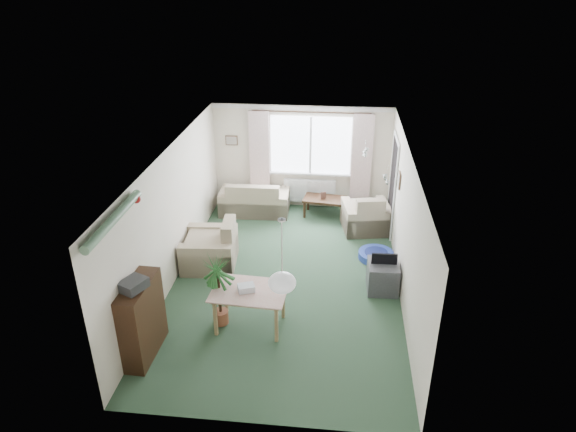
# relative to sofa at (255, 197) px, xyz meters

# --- Properties ---
(ground) EXTENTS (6.50, 6.50, 0.00)m
(ground) POSITION_rel_sofa_xyz_m (1.03, -2.75, -0.39)
(ground) COLOR #2A4630
(window) EXTENTS (1.80, 0.03, 1.30)m
(window) POSITION_rel_sofa_xyz_m (1.23, 0.48, 1.11)
(window) COLOR white
(curtain_rod) EXTENTS (2.60, 0.03, 0.03)m
(curtain_rod) POSITION_rel_sofa_xyz_m (1.23, 0.40, 1.88)
(curtain_rod) COLOR black
(curtain_left) EXTENTS (0.45, 0.08, 2.00)m
(curtain_left) POSITION_rel_sofa_xyz_m (0.08, 0.38, 0.88)
(curtain_left) COLOR beige
(curtain_right) EXTENTS (0.45, 0.08, 2.00)m
(curtain_right) POSITION_rel_sofa_xyz_m (2.38, 0.38, 0.88)
(curtain_right) COLOR beige
(radiator) EXTENTS (1.20, 0.10, 0.55)m
(radiator) POSITION_rel_sofa_xyz_m (1.23, 0.44, 0.01)
(radiator) COLOR white
(doorway) EXTENTS (0.03, 0.95, 2.00)m
(doorway) POSITION_rel_sofa_xyz_m (3.01, -0.55, 0.61)
(doorway) COLOR black
(pendant_lamp) EXTENTS (0.36, 0.36, 0.36)m
(pendant_lamp) POSITION_rel_sofa_xyz_m (1.23, -5.05, 1.09)
(pendant_lamp) COLOR white
(tinsel_garland) EXTENTS (1.60, 1.60, 0.12)m
(tinsel_garland) POSITION_rel_sofa_xyz_m (-0.89, -5.05, 1.89)
(tinsel_garland) COLOR #196626
(bauble_cluster_a) EXTENTS (0.20, 0.20, 0.20)m
(bauble_cluster_a) POSITION_rel_sofa_xyz_m (2.33, -1.85, 1.83)
(bauble_cluster_a) COLOR silver
(bauble_cluster_b) EXTENTS (0.20, 0.20, 0.20)m
(bauble_cluster_b) POSITION_rel_sofa_xyz_m (2.63, -3.05, 1.83)
(bauble_cluster_b) COLOR silver
(wall_picture_back) EXTENTS (0.28, 0.03, 0.22)m
(wall_picture_back) POSITION_rel_sofa_xyz_m (-0.57, 0.48, 1.16)
(wall_picture_back) COLOR brown
(wall_picture_right) EXTENTS (0.03, 0.24, 0.30)m
(wall_picture_right) POSITION_rel_sofa_xyz_m (3.01, -1.55, 1.16)
(wall_picture_right) COLOR brown
(sofa) EXTENTS (1.58, 0.87, 0.78)m
(sofa) POSITION_rel_sofa_xyz_m (0.00, 0.00, 0.00)
(sofa) COLOR beige
(sofa) RESTS_ON ground
(armchair_corner) EXTENTS (1.10, 1.05, 0.85)m
(armchair_corner) POSITION_rel_sofa_xyz_m (2.50, -0.58, 0.04)
(armchair_corner) COLOR beige
(armchair_corner) RESTS_ON ground
(armchair_left) EXTENTS (1.04, 1.09, 0.91)m
(armchair_left) POSITION_rel_sofa_xyz_m (-0.47, -2.34, 0.07)
(armchair_left) COLOR #C7B597
(armchair_left) RESTS_ON ground
(coffee_table) EXTENTS (1.01, 0.64, 0.43)m
(coffee_table) POSITION_rel_sofa_xyz_m (1.60, 0.00, -0.18)
(coffee_table) COLOR black
(coffee_table) RESTS_ON ground
(photo_frame) EXTENTS (0.12, 0.06, 0.16)m
(photo_frame) POSITION_rel_sofa_xyz_m (1.56, -0.02, 0.12)
(photo_frame) COLOR brown
(photo_frame) RESTS_ON coffee_table
(bookshelf) EXTENTS (0.35, 0.98, 1.19)m
(bookshelf) POSITION_rel_sofa_xyz_m (-0.81, -4.88, 0.21)
(bookshelf) COLOR black
(bookshelf) RESTS_ON ground
(hifi_box) EXTENTS (0.40, 0.43, 0.14)m
(hifi_box) POSITION_rel_sofa_xyz_m (-0.81, -4.98, 0.87)
(hifi_box) COLOR #313235
(hifi_box) RESTS_ON bookshelf
(houseplant) EXTENTS (0.54, 0.54, 1.21)m
(houseplant) POSITION_rel_sofa_xyz_m (0.13, -4.07, 0.22)
(houseplant) COLOR #1B5124
(houseplant) RESTS_ON ground
(dining_table) EXTENTS (1.08, 0.76, 0.65)m
(dining_table) POSITION_rel_sofa_xyz_m (0.61, -4.10, -0.06)
(dining_table) COLOR #997953
(dining_table) RESTS_ON ground
(gift_box) EXTENTS (0.30, 0.26, 0.12)m
(gift_box) POSITION_rel_sofa_xyz_m (0.56, -4.12, 0.32)
(gift_box) COLOR silver
(gift_box) RESTS_ON dining_table
(tv_cube) EXTENTS (0.54, 0.59, 0.52)m
(tv_cube) POSITION_rel_sofa_xyz_m (2.73, -2.86, -0.13)
(tv_cube) COLOR #2F3034
(tv_cube) RESTS_ON ground
(pet_bed) EXTENTS (0.85, 0.85, 0.14)m
(pet_bed) POSITION_rel_sofa_xyz_m (2.68, -1.80, -0.32)
(pet_bed) COLOR navy
(pet_bed) RESTS_ON ground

